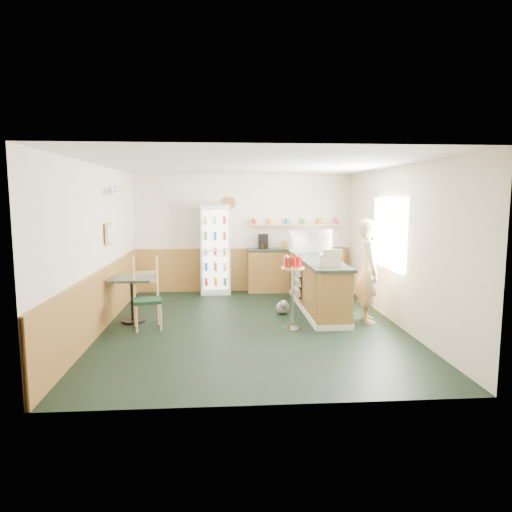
{
  "coord_description": "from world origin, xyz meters",
  "views": [
    {
      "loc": [
        -0.47,
        -7.54,
        2.17
      ],
      "look_at": [
        0.12,
        0.6,
        1.12
      ],
      "focal_mm": 32.0,
      "sensor_mm": 36.0,
      "label": 1
    }
  ],
  "objects": [
    {
      "name": "back_counter",
      "position": [
        1.19,
        2.8,
        0.55
      ],
      "size": [
        2.24,
        0.42,
        1.69
      ],
      "color": "#AA7937",
      "rests_on": "ground"
    },
    {
      "name": "room_envelope",
      "position": [
        -0.23,
        0.73,
        1.52
      ],
      "size": [
        5.04,
        6.02,
        2.72
      ],
      "color": "silver",
      "rests_on": "ground"
    },
    {
      "name": "cafe_table",
      "position": [
        -2.05,
        0.4,
        0.56
      ],
      "size": [
        0.73,
        0.73,
        0.8
      ],
      "rotation": [
        0.0,
        0.0,
        -0.01
      ],
      "color": "black",
      "rests_on": "ground"
    },
    {
      "name": "service_counter",
      "position": [
        1.35,
        1.07,
        0.46
      ],
      "size": [
        0.68,
        3.01,
        1.01
      ],
      "color": "#AA7937",
      "rests_on": "ground"
    },
    {
      "name": "dog_doorstop",
      "position": [
        0.64,
        0.74,
        0.14
      ],
      "size": [
        0.24,
        0.31,
        0.29
      ],
      "rotation": [
        0.0,
        0.0,
        0.13
      ],
      "color": "gray",
      "rests_on": "ground"
    },
    {
      "name": "display_case",
      "position": [
        1.35,
        1.78,
        1.26
      ],
      "size": [
        0.88,
        0.46,
        0.5
      ],
      "color": "silver",
      "rests_on": "service_counter"
    },
    {
      "name": "shopkeeper",
      "position": [
        2.05,
        0.12,
        0.9
      ],
      "size": [
        0.48,
        0.64,
        1.8
      ],
      "primitive_type": "imported",
      "rotation": [
        0.0,
        0.0,
        1.48
      ],
      "color": "tan",
      "rests_on": "ground"
    },
    {
      "name": "cash_register",
      "position": [
        1.35,
        0.01,
        1.11
      ],
      "size": [
        0.44,
        0.45,
        0.21
      ],
      "primitive_type": "cube",
      "rotation": [
        0.0,
        0.0,
        -0.23
      ],
      "color": "beige",
      "rests_on": "service_counter"
    },
    {
      "name": "cafe_chair",
      "position": [
        -1.73,
        0.06,
        0.63
      ],
      "size": [
        0.54,
        0.54,
        1.2
      ],
      "rotation": [
        0.0,
        0.0,
        0.25
      ],
      "color": "black",
      "rests_on": "ground"
    },
    {
      "name": "newspaper_rack",
      "position": [
        0.99,
        1.21,
        0.5
      ],
      "size": [
        0.09,
        0.48,
        0.55
      ],
      "color": "black",
      "rests_on": "ground"
    },
    {
      "name": "drinks_fridge",
      "position": [
        -0.64,
        2.74,
        1.01
      ],
      "size": [
        0.66,
        0.55,
        2.02
      ],
      "color": "white",
      "rests_on": "ground"
    },
    {
      "name": "ground",
      "position": [
        0.0,
        0.0,
        0.0
      ],
      "size": [
        6.0,
        6.0,
        0.0
      ],
      "primitive_type": "plane",
      "color": "black",
      "rests_on": "ground"
    },
    {
      "name": "condiment_stand",
      "position": [
        0.66,
        -0.25,
        0.84
      ],
      "size": [
        0.39,
        0.39,
        1.21
      ],
      "rotation": [
        0.0,
        0.0,
        -0.26
      ],
      "color": "silver",
      "rests_on": "ground"
    }
  ]
}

